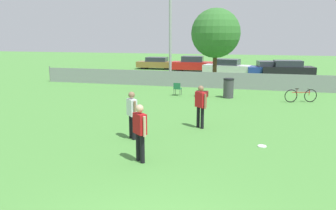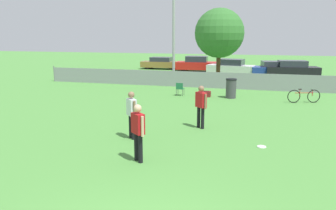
# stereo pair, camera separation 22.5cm
# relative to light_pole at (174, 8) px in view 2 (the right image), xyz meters

# --- Properties ---
(fence_backline) EXTENTS (28.00, 0.07, 1.21)m
(fence_backline) POSITION_rel_light_pole_xyz_m (4.67, -1.60, -4.91)
(fence_backline) COLOR gray
(fence_backline) RESTS_ON ground_plane
(light_pole) EXTENTS (0.90, 0.36, 9.36)m
(light_pole) POSITION_rel_light_pole_xyz_m (0.00, 0.00, 0.00)
(light_pole) COLOR #9E9EA3
(light_pole) RESTS_ON ground_plane
(tree_near_pole) EXTENTS (3.72, 3.72, 5.58)m
(tree_near_pole) POSITION_rel_light_pole_xyz_m (3.14, 1.61, -1.75)
(tree_near_pole) COLOR #4C331E
(tree_near_pole) RESTS_ON ground_plane
(player_thrower_red) EXTENTS (0.47, 0.44, 1.66)m
(player_thrower_red) POSITION_rel_light_pole_xyz_m (4.21, -11.61, -4.49)
(player_thrower_red) COLOR black
(player_thrower_red) RESTS_ON ground_plane
(player_defender_red) EXTENTS (0.47, 0.44, 1.66)m
(player_defender_red) POSITION_rel_light_pole_xyz_m (3.14, -15.51, -4.49)
(player_defender_red) COLOR black
(player_defender_red) RESTS_ON ground_plane
(player_receiver_white) EXTENTS (0.46, 0.46, 1.66)m
(player_receiver_white) POSITION_rel_light_pole_xyz_m (2.16, -13.58, -4.49)
(player_receiver_white) COLOR black
(player_receiver_white) RESTS_ON ground_plane
(frisbee_disc) EXTENTS (0.29, 0.29, 0.03)m
(frisbee_disc) POSITION_rel_light_pole_xyz_m (6.52, -13.27, -5.44)
(frisbee_disc) COLOR white
(frisbee_disc) RESTS_ON ground_plane
(folding_chair_sideline) EXTENTS (0.43, 0.43, 0.78)m
(folding_chair_sideline) POSITION_rel_light_pole_xyz_m (1.74, -5.00, -4.99)
(folding_chair_sideline) COLOR #333338
(folding_chair_sideline) RESTS_ON ground_plane
(bicycle_sideline) EXTENTS (1.71, 0.67, 0.76)m
(bicycle_sideline) POSITION_rel_light_pole_xyz_m (8.63, -5.23, -5.09)
(bicycle_sideline) COLOR black
(bicycle_sideline) RESTS_ON ground_plane
(trash_bin) EXTENTS (0.62, 0.62, 1.12)m
(trash_bin) POSITION_rel_light_pole_xyz_m (4.74, -4.93, -4.89)
(trash_bin) COLOR #3F3F44
(trash_bin) RESTS_ON ground_plane
(gear_bag_sideline) EXTENTS (0.71, 0.39, 0.35)m
(gear_bag_sideline) POSITION_rel_light_pole_xyz_m (3.21, -4.88, -5.30)
(gear_bag_sideline) COLOR maroon
(gear_bag_sideline) RESTS_ON ground_plane
(parked_car_tan) EXTENTS (4.25, 1.81, 1.28)m
(parked_car_tan) POSITION_rel_light_pole_xyz_m (-4.09, 10.04, -4.82)
(parked_car_tan) COLOR black
(parked_car_tan) RESTS_ON ground_plane
(parked_car_red) EXTENTS (4.13, 1.93, 1.53)m
(parked_car_red) POSITION_rel_light_pole_xyz_m (0.05, 8.75, -4.72)
(parked_car_red) COLOR black
(parked_car_red) RESTS_ON ground_plane
(parked_car_white) EXTENTS (4.44, 2.44, 1.44)m
(parked_car_white) POSITION_rel_light_pole_xyz_m (3.65, 6.69, -4.77)
(parked_car_white) COLOR black
(parked_car_white) RESTS_ON ground_plane
(parked_car_blue) EXTENTS (4.45, 2.63, 1.33)m
(parked_car_blue) POSITION_rel_light_pole_xyz_m (7.45, 6.65, -4.80)
(parked_car_blue) COLOR black
(parked_car_blue) RESTS_ON ground_plane
(parked_car_dark) EXTENTS (4.57, 2.26, 1.44)m
(parked_car_dark) POSITION_rel_light_pole_xyz_m (8.89, 6.42, -4.76)
(parked_car_dark) COLOR black
(parked_car_dark) RESTS_ON ground_plane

